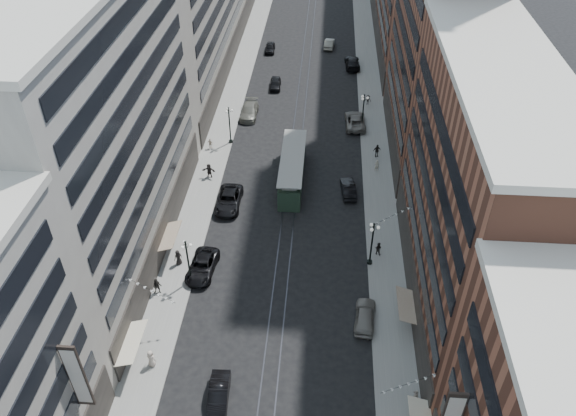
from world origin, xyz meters
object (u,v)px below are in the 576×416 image
(pedestrian_1, at_px, (151,358))
(pedestrian_6, at_px, (210,144))
(pedestrian_extra_0, at_px, (377,151))
(pedestrian_9, at_px, (368,100))
(lamppost_sw_far, at_px, (188,260))
(car_12, at_px, (352,62))
(car_9, at_px, (270,48))
(car_10, at_px, (348,188))
(lamppost_sw_mid, at_px, (230,124))
(lamppost_se_mid, at_px, (363,111))
(car_13, at_px, (275,84))
(pedestrian_extra_1, at_px, (178,257))
(car_7, at_px, (229,200))
(car_14, at_px, (329,44))
(streetcar, at_px, (292,170))
(car_4, at_px, (365,316))
(car_11, at_px, (355,121))
(pedestrian_8, at_px, (377,165))
(pedestrian_5, at_px, (209,171))
(lamppost_se_far, at_px, (372,242))
(car_8, at_px, (249,111))
(car_5, at_px, (219,395))
(pedestrian_2, at_px, (157,286))
(pedestrian_4, at_px, (416,397))
(car_2, at_px, (202,266))

(pedestrian_1, height_order, pedestrian_6, pedestrian_1)
(pedestrian_extra_0, bearing_deg, pedestrian_9, 71.18)
(lamppost_sw_far, xyz_separation_m, car_12, (17.40, 53.42, -2.22))
(car_9, relative_size, car_10, 0.94)
(lamppost_sw_mid, distance_m, pedestrian_9, 23.32)
(lamppost_sw_mid, height_order, pedestrian_9, lamppost_sw_mid)
(lamppost_se_mid, relative_size, car_13, 1.26)
(car_13, distance_m, pedestrian_extra_1, 42.53)
(car_7, height_order, car_14, car_7)
(car_12, bearing_deg, lamppost_sw_mid, 53.58)
(lamppost_sw_mid, relative_size, lamppost_se_mid, 1.00)
(lamppost_sw_mid, relative_size, streetcar, 0.42)
(car_12, bearing_deg, car_4, 87.15)
(car_11, relative_size, pedestrian_9, 3.92)
(lamppost_se_mid, distance_m, pedestrian_8, 10.91)
(car_10, relative_size, pedestrian_5, 2.39)
(lamppost_se_far, distance_m, car_8, 35.22)
(pedestrian_1, bearing_deg, pedestrian_extra_0, -99.97)
(pedestrian_1, distance_m, pedestrian_6, 35.61)
(car_7, bearing_deg, lamppost_se_far, -28.21)
(car_5, relative_size, pedestrian_9, 2.93)
(pedestrian_2, relative_size, pedestrian_4, 1.22)
(car_5, relative_size, pedestrian_4, 3.03)
(pedestrian_8, bearing_deg, car_10, 46.51)
(lamppost_se_mid, xyz_separation_m, pedestrian_5, (-19.85, -13.52, -1.98))
(car_7, bearing_deg, pedestrian_2, -108.10)
(pedestrian_5, bearing_deg, car_2, -75.14)
(streetcar, distance_m, pedestrian_9, 23.34)
(car_4, relative_size, car_14, 1.00)
(car_11, distance_m, pedestrian_extra_0, 8.71)
(streetcar, xyz_separation_m, pedestrian_8, (10.78, 2.80, -0.71))
(car_4, bearing_deg, pedestrian_6, -49.86)
(pedestrian_2, relative_size, pedestrian_5, 0.96)
(car_10, height_order, pedestrian_8, pedestrian_8)
(pedestrian_1, xyz_separation_m, pedestrian_2, (-1.63, 8.51, 0.02))
(car_11, height_order, car_12, car_12)
(lamppost_se_far, height_order, car_14, lamppost_se_far)
(car_12, height_order, pedestrian_6, car_12)
(car_12, relative_size, car_13, 1.38)
(pedestrian_1, xyz_separation_m, car_10, (17.56, 26.76, -0.30))
(car_9, bearing_deg, car_8, -93.02)
(car_13, height_order, pedestrian_extra_0, pedestrian_extra_0)
(pedestrian_9, bearing_deg, car_5, -97.49)
(lamppost_sw_mid, xyz_separation_m, car_12, (17.40, 26.42, -2.22))
(lamppost_sw_far, relative_size, car_10, 1.20)
(car_4, bearing_deg, lamppost_se_mid, -85.73)
(car_9, bearing_deg, lamppost_se_mid, -60.70)
(pedestrian_extra_0, bearing_deg, car_4, -116.35)
(car_7, relative_size, car_11, 0.99)
(pedestrian_8, bearing_deg, lamppost_sw_mid, -22.41)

